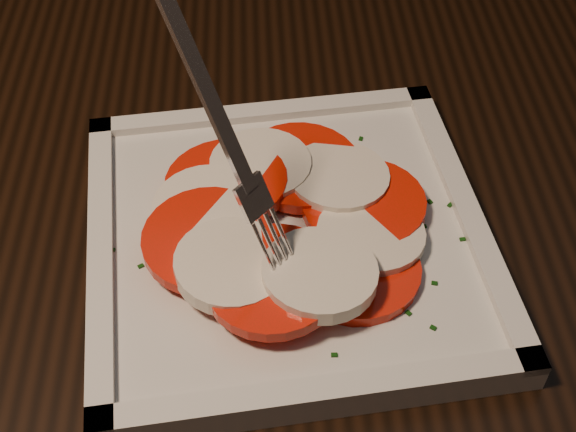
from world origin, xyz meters
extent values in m
cube|color=black|center=(-0.22, -0.02, 0.73)|extent=(1.30, 0.96, 0.04)
cube|color=black|center=(-0.31, 0.57, 0.45)|extent=(0.52, 0.52, 0.04)
cylinder|color=black|center=(-0.53, 0.44, 0.21)|extent=(0.04, 0.04, 0.41)
cylinder|color=black|center=(-0.19, 0.34, 0.21)|extent=(0.04, 0.04, 0.41)
cylinder|color=black|center=(-0.43, 0.79, 0.21)|extent=(0.04, 0.04, 0.41)
cylinder|color=black|center=(-0.09, 0.69, 0.21)|extent=(0.04, 0.04, 0.41)
cube|color=silver|center=(-0.31, -0.09, 0.76)|extent=(0.25, 0.25, 0.01)
cylinder|color=red|center=(-0.27, -0.13, 0.77)|extent=(0.08, 0.08, 0.01)
cylinder|color=silver|center=(-0.26, -0.11, 0.77)|extent=(0.07, 0.07, 0.02)
cylinder|color=red|center=(-0.26, -0.08, 0.77)|extent=(0.08, 0.08, 0.01)
cylinder|color=silver|center=(-0.27, -0.06, 0.77)|extent=(0.07, 0.07, 0.02)
cylinder|color=red|center=(-0.29, -0.04, 0.77)|extent=(0.08, 0.08, 0.01)
cylinder|color=silver|center=(-0.31, -0.04, 0.78)|extent=(0.07, 0.07, 0.01)
cylinder|color=red|center=(-0.34, -0.05, 0.78)|extent=(0.08, 0.08, 0.01)
cylinder|color=silver|center=(-0.35, -0.08, 0.78)|extent=(0.07, 0.07, 0.01)
cylinder|color=red|center=(-0.36, -0.10, 0.78)|extent=(0.08, 0.08, 0.01)
cylinder|color=silver|center=(-0.34, -0.13, 0.78)|extent=(0.07, 0.07, 0.01)
cylinder|color=red|center=(-0.32, -0.14, 0.78)|extent=(0.08, 0.08, 0.01)
cylinder|color=silver|center=(-0.30, -0.14, 0.78)|extent=(0.07, 0.07, 0.02)
cube|color=#18570E|center=(-0.33, -0.15, 0.78)|extent=(0.03, 0.02, 0.00)
cube|color=#18570E|center=(-0.29, -0.13, 0.78)|extent=(0.02, 0.03, 0.00)
cube|color=#18570E|center=(-0.32, -0.14, 0.78)|extent=(0.03, 0.01, 0.00)
cube|color=#18570E|center=(-0.35, -0.05, 0.78)|extent=(0.03, 0.01, 0.00)
cube|color=#18570E|center=(-0.30, -0.15, 0.78)|extent=(0.02, 0.03, 0.01)
cube|color=#18570E|center=(-0.34, -0.13, 0.78)|extent=(0.04, 0.02, 0.00)
cube|color=#18570E|center=(-0.36, -0.09, 0.78)|extent=(0.04, 0.02, 0.00)
cube|color=#0D370A|center=(-0.26, -0.01, 0.77)|extent=(0.00, 0.00, 0.00)
cube|color=#0D370A|center=(-0.27, -0.01, 0.77)|extent=(0.00, 0.00, 0.00)
cube|color=#0D370A|center=(-0.26, -0.01, 0.77)|extent=(0.00, 0.00, 0.00)
cube|color=#0D370A|center=(-0.23, -0.15, 0.77)|extent=(0.00, 0.00, 0.00)
cube|color=#0D370A|center=(-0.27, -0.02, 0.77)|extent=(0.00, 0.00, 0.00)
cube|color=#0D370A|center=(-0.25, -0.17, 0.77)|extent=(0.00, 0.00, 0.00)
cube|color=#0D370A|center=(-0.35, -0.15, 0.77)|extent=(0.00, 0.00, 0.00)
cube|color=#0D370A|center=(-0.30, 0.00, 0.77)|extent=(0.00, 0.00, 0.00)
cube|color=#0D370A|center=(-0.22, -0.06, 0.77)|extent=(0.00, 0.00, 0.00)
cube|color=#0D370A|center=(-0.25, -0.01, 0.77)|extent=(0.00, 0.00, 0.00)
cube|color=#0D370A|center=(-0.28, 0.01, 0.77)|extent=(0.00, 0.00, 0.00)
cube|color=#0D370A|center=(-0.24, -0.02, 0.77)|extent=(0.00, 0.00, 0.00)
cube|color=#0D370A|center=(-0.20, -0.12, 0.77)|extent=(0.00, 0.00, 0.00)
cube|color=#0D370A|center=(-0.30, -0.19, 0.77)|extent=(0.00, 0.00, 0.00)
cube|color=#0D370A|center=(-0.33, -0.17, 0.77)|extent=(0.00, 0.00, 0.00)
cube|color=#0D370A|center=(-0.21, -0.08, 0.77)|extent=(0.00, 0.00, 0.00)
cube|color=#0D370A|center=(-0.24, -0.13, 0.77)|extent=(0.00, 0.00, 0.00)
cube|color=#0D370A|center=(-0.41, -0.09, 0.77)|extent=(0.00, 0.00, 0.00)
cube|color=#0D370A|center=(-0.20, -0.09, 0.77)|extent=(0.00, 0.00, 0.00)
cube|color=#0D370A|center=(-0.22, -0.10, 0.77)|extent=(0.00, 0.00, 0.00)
cube|color=#0D370A|center=(-0.40, -0.10, 0.77)|extent=(0.00, 0.00, 0.00)
cube|color=#0D370A|center=(-0.32, -0.01, 0.77)|extent=(0.00, 0.00, 0.00)
cube|color=#0D370A|center=(-0.24, -0.14, 0.77)|extent=(0.00, 0.00, 0.00)
cube|color=#0D370A|center=(-0.24, -0.18, 0.77)|extent=(0.00, 0.00, 0.00)
cube|color=#0D370A|center=(-0.25, -0.03, 0.77)|extent=(0.00, 0.00, 0.00)
cube|color=#0D370A|center=(-0.33, -0.16, 0.77)|extent=(0.00, 0.00, 0.00)
cube|color=#0D370A|center=(-0.34, -0.02, 0.77)|extent=(0.00, 0.00, 0.00)
camera|label=1|loc=(-0.37, -0.42, 1.14)|focal=50.00mm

